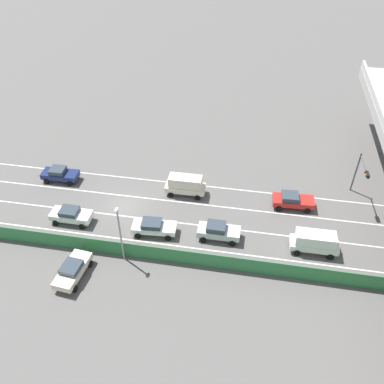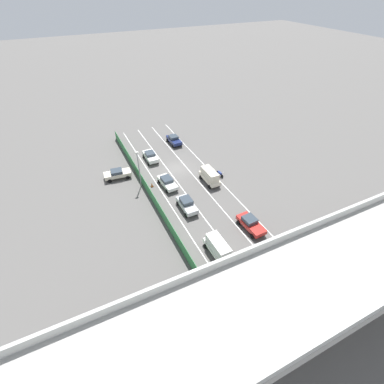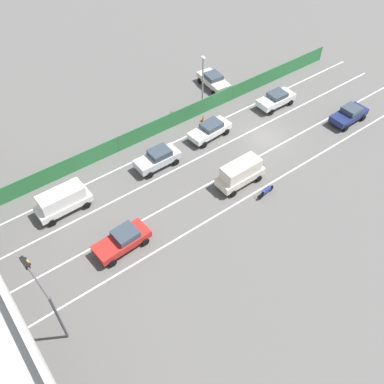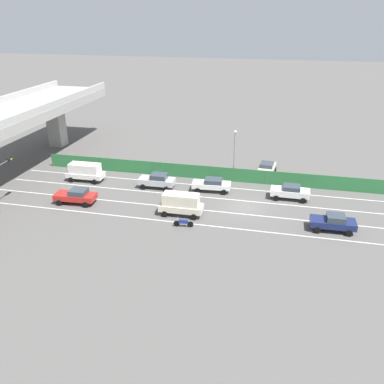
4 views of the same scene
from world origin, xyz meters
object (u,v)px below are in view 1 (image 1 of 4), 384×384
car_sedan_silver (218,231)px  car_van_cream (185,185)px  parked_sedan_cream (73,270)px  car_sedan_navy (60,174)px  traffic_cone (138,246)px  traffic_light (361,172)px  street_lamp (120,229)px  motorcycle (182,177)px  car_sedan_white (154,227)px  car_sedan_red (292,200)px  car_hatchback_white (71,215)px  car_van_white (315,241)px

car_sedan_silver → car_van_cream: size_ratio=0.94×
parked_sedan_cream → car_sedan_navy: bearing=-152.0°
car_van_cream → parked_sedan_cream: size_ratio=0.98×
parked_sedan_cream → traffic_cone: parked_sedan_cream is taller
parked_sedan_cream → traffic_light: (-15.85, 26.43, 2.76)m
street_lamp → car_sedan_navy: bearing=-133.7°
car_sedan_silver → motorcycle: (-8.70, -5.36, -0.49)m
parked_sedan_cream → car_sedan_white: bearing=138.8°
car_sedan_red → street_lamp: (10.37, -15.81, 3.03)m
car_sedan_silver → parked_sedan_cream: (7.16, -12.34, -0.06)m
motorcycle → parked_sedan_cream: 17.33m
car_hatchback_white → traffic_cone: bearing=72.2°
car_sedan_navy → street_lamp: 15.46m
car_sedan_white → car_van_white: size_ratio=0.99×
car_sedan_white → motorcycle: car_sedan_white is taller
car_sedan_white → car_hatchback_white: bearing=-91.3°
car_sedan_navy → motorcycle: car_sedan_navy is taller
parked_sedan_cream → car_van_cream: bearing=149.7°
motorcycle → car_van_white: bearing=58.9°
car_hatchback_white → street_lamp: street_lamp is taller
car_hatchback_white → street_lamp: (4.02, 6.89, 3.02)m
car_sedan_red → car_van_cream: size_ratio=1.01×
car_sedan_silver → car_sedan_navy: size_ratio=1.00×
car_sedan_navy → car_van_cream: 14.95m
traffic_light → car_sedan_navy: bearing=-85.7°
car_sedan_silver → car_sedan_red: 9.52m
car_sedan_red → car_van_white: bearing=17.6°
car_sedan_white → street_lamp: 5.28m
car_hatchback_white → car_sedan_navy: car_sedan_navy is taller
car_hatchback_white → car_van_cream: 12.68m
car_sedan_silver → parked_sedan_cream: size_ratio=0.93×
car_van_cream → car_hatchback_white: bearing=-59.1°
car_sedan_navy → traffic_light: traffic_light is taller
car_hatchback_white → parked_sedan_cream: size_ratio=0.94×
car_sedan_navy → motorcycle: size_ratio=2.17×
car_hatchback_white → traffic_light: size_ratio=0.84×
traffic_cone → car_sedan_red: bearing=121.0°
car_van_white → motorcycle: 17.13m
car_hatchback_white → car_sedan_navy: (-6.45, -4.07, -0.01)m
motorcycle → car_hatchback_white: bearing=-48.1°
car_van_white → traffic_cone: 17.00m
car_sedan_red → traffic_cone: 17.26m
car_hatchback_white → street_lamp: size_ratio=0.67×
car_van_cream → car_sedan_white: bearing=-16.5°
car_sedan_silver → traffic_light: bearing=121.7°
car_hatchback_white → car_sedan_silver: size_ratio=1.01×
car_sedan_navy → car_van_cream: (-0.06, 14.95, 0.41)m
traffic_light → street_lamp: size_ratio=0.79×
car_sedan_white → car_sedan_navy: (-6.65, -12.96, 0.03)m
car_sedan_white → traffic_cone: size_ratio=6.24×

